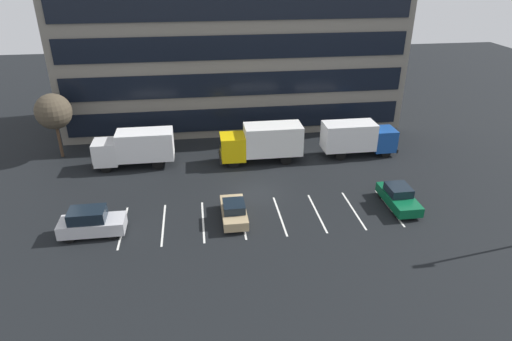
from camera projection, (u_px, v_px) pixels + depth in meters
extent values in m
plane|color=black|center=(254.00, 194.00, 35.26)|extent=(120.00, 120.00, 0.00)
cube|color=slate|center=(232.00, 39.00, 47.29)|extent=(35.30, 11.13, 18.00)
cube|color=black|center=(238.00, 119.00, 45.39)|extent=(33.89, 0.16, 2.30)
cube|color=black|center=(238.00, 84.00, 43.80)|extent=(33.89, 0.16, 2.30)
cube|color=black|center=(237.00, 47.00, 42.21)|extent=(33.89, 0.16, 2.30)
cube|color=black|center=(236.00, 8.00, 40.62)|extent=(33.89, 0.16, 2.30)
cube|color=silver|center=(123.00, 227.00, 30.90)|extent=(0.14, 5.40, 0.01)
cube|color=silver|center=(163.00, 224.00, 31.24)|extent=(0.14, 5.40, 0.01)
cube|color=silver|center=(203.00, 221.00, 31.59)|extent=(0.14, 5.40, 0.01)
cube|color=silver|center=(242.00, 218.00, 31.94)|extent=(0.14, 5.40, 0.01)
cube|color=silver|center=(280.00, 216.00, 32.28)|extent=(0.14, 5.40, 0.01)
cube|color=silver|center=(317.00, 213.00, 32.63)|extent=(0.14, 5.40, 0.01)
cube|color=silver|center=(354.00, 210.00, 32.98)|extent=(0.14, 5.40, 0.01)
cube|color=silver|center=(389.00, 207.00, 33.32)|extent=(0.14, 5.40, 0.01)
cube|color=yellow|center=(233.00, 147.00, 39.73)|extent=(2.18, 2.38, 2.18)
cube|color=black|center=(221.00, 143.00, 39.41)|extent=(0.06, 2.00, 0.96)
cube|color=white|center=(273.00, 139.00, 39.95)|extent=(5.16, 2.48, 2.68)
cube|color=black|center=(220.00, 157.00, 40.01)|extent=(0.20, 2.38, 0.40)
cylinder|color=black|center=(234.00, 163.00, 39.31)|extent=(0.99, 0.30, 0.99)
cylinder|color=black|center=(232.00, 153.00, 41.12)|extent=(0.99, 0.30, 0.99)
cylinder|color=black|center=(286.00, 160.00, 39.89)|extent=(0.99, 0.30, 0.99)
cylinder|color=black|center=(282.00, 151.00, 41.71)|extent=(0.99, 0.30, 0.99)
cube|color=white|center=(106.00, 152.00, 38.89)|extent=(2.06, 2.25, 2.06)
cube|color=black|center=(93.00, 149.00, 38.59)|extent=(0.06, 1.89, 0.91)
cube|color=white|center=(145.00, 145.00, 39.10)|extent=(4.87, 2.34, 2.53)
cube|color=black|center=(95.00, 162.00, 39.15)|extent=(0.19, 2.25, 0.37)
cylinder|color=black|center=(106.00, 167.00, 38.49)|extent=(0.94, 0.28, 0.94)
cylinder|color=black|center=(109.00, 158.00, 40.20)|extent=(0.94, 0.28, 0.94)
cylinder|color=black|center=(158.00, 164.00, 39.04)|extent=(0.94, 0.28, 0.94)
cylinder|color=black|center=(159.00, 156.00, 40.75)|extent=(0.94, 0.28, 0.94)
cube|color=#194799|center=(383.00, 139.00, 41.72)|extent=(2.04, 2.23, 2.04)
cube|color=black|center=(394.00, 134.00, 41.67)|extent=(0.06, 1.87, 0.90)
cube|color=white|center=(349.00, 136.00, 41.07)|extent=(4.82, 2.32, 2.50)
cube|color=black|center=(392.00, 147.00, 42.24)|extent=(0.19, 2.23, 0.37)
cylinder|color=black|center=(378.00, 145.00, 43.02)|extent=(0.93, 0.28, 0.93)
cylinder|color=black|center=(386.00, 153.00, 41.32)|extent=(0.93, 0.28, 0.93)
cylinder|color=black|center=(334.00, 147.00, 42.48)|extent=(0.93, 0.28, 0.93)
cylinder|color=black|center=(340.00, 156.00, 40.78)|extent=(0.93, 0.28, 0.93)
cube|color=silver|center=(93.00, 225.00, 29.84)|extent=(4.33, 1.84, 0.89)
cube|color=black|center=(87.00, 215.00, 29.44)|extent=(2.38, 1.62, 0.80)
cylinder|color=black|center=(116.00, 222.00, 30.90)|extent=(0.64, 0.21, 0.64)
cylinder|color=black|center=(113.00, 235.00, 29.46)|extent=(0.64, 0.21, 0.64)
cylinder|color=black|center=(75.00, 225.00, 30.55)|extent=(0.64, 0.21, 0.64)
cylinder|color=black|center=(70.00, 239.00, 29.12)|extent=(0.64, 0.21, 0.64)
cube|color=tan|center=(234.00, 212.00, 31.62)|extent=(1.72, 4.11, 0.67)
cube|color=black|center=(234.00, 206.00, 31.17)|extent=(1.52, 1.73, 0.57)
cylinder|color=black|center=(222.00, 207.00, 32.83)|extent=(0.21, 0.57, 0.57)
cylinder|color=black|center=(242.00, 206.00, 33.01)|extent=(0.21, 0.57, 0.57)
cylinder|color=black|center=(225.00, 226.00, 30.48)|extent=(0.21, 0.57, 0.57)
cylinder|color=black|center=(246.00, 225.00, 30.67)|extent=(0.21, 0.57, 0.57)
cube|color=#0C5933|center=(399.00, 199.00, 33.25)|extent=(1.86, 4.45, 0.72)
cube|color=black|center=(399.00, 190.00, 33.15)|extent=(1.64, 1.87, 0.62)
cylinder|color=black|center=(417.00, 211.00, 32.22)|extent=(0.23, 0.62, 0.62)
cylinder|color=black|center=(396.00, 213.00, 32.02)|extent=(0.23, 0.62, 0.62)
cylinder|color=black|center=(400.00, 193.00, 34.74)|extent=(0.23, 0.62, 0.62)
cylinder|color=black|center=(381.00, 194.00, 34.55)|extent=(0.23, 0.62, 0.62)
cylinder|color=#473323|center=(60.00, 141.00, 41.02)|extent=(0.28, 0.28, 3.18)
sphere|color=#4C4233|center=(53.00, 111.00, 39.76)|extent=(3.24, 3.24, 3.24)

